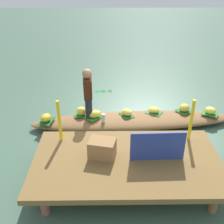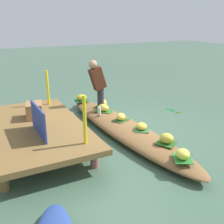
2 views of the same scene
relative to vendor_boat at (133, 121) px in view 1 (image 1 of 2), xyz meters
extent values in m
plane|color=#43624D|center=(0.00, 0.00, -0.13)|extent=(40.00, 40.00, 0.00)
cube|color=brown|center=(0.27, 1.84, 0.26)|extent=(3.20, 1.80, 0.10)
cylinder|color=#955850|center=(-1.01, 1.12, 0.04)|extent=(0.14, 0.14, 0.34)
cylinder|color=olive|center=(1.55, 1.12, 0.04)|extent=(0.14, 0.14, 0.34)
cylinder|color=brown|center=(-1.01, 2.56, 0.04)|extent=(0.14, 0.14, 0.34)
cylinder|color=#98594A|center=(1.55, 2.56, 0.04)|extent=(0.14, 0.14, 0.34)
ellipsoid|color=brown|center=(0.00, 0.00, 0.00)|extent=(4.78, 1.13, 0.25)
cube|color=#296F26|center=(0.89, 0.05, 0.13)|extent=(0.48, 0.48, 0.01)
ellipsoid|color=yellow|center=(0.89, 0.05, 0.22)|extent=(0.36, 0.31, 0.17)
cube|color=#295B1D|center=(-1.24, -0.21, 0.13)|extent=(0.44, 0.44, 0.01)
ellipsoid|color=gold|center=(-1.24, -0.21, 0.22)|extent=(0.34, 0.34, 0.19)
cube|color=#2D742F|center=(1.21, -0.07, 0.13)|extent=(0.36, 0.32, 0.01)
ellipsoid|color=yellow|center=(1.21, -0.07, 0.23)|extent=(0.31, 0.31, 0.20)
cube|color=#275723|center=(0.15, -0.03, 0.13)|extent=(0.37, 0.41, 0.01)
ellipsoid|color=#F9D14A|center=(0.15, -0.03, 0.21)|extent=(0.31, 0.30, 0.16)
cube|color=#1B5E29|center=(1.97, 0.21, 0.13)|extent=(0.36, 0.44, 0.01)
ellipsoid|color=yellow|center=(1.97, 0.21, 0.21)|extent=(0.27, 0.32, 0.17)
cube|color=#2B792D|center=(-1.82, -0.09, 0.13)|extent=(0.45, 0.42, 0.01)
ellipsoid|color=#E9DE4B|center=(-1.82, -0.09, 0.21)|extent=(0.34, 0.33, 0.16)
cube|color=#326F39|center=(-0.50, -0.15, 0.13)|extent=(0.44, 0.41, 0.01)
ellipsoid|color=yellow|center=(-0.50, -0.15, 0.20)|extent=(0.30, 0.28, 0.14)
cylinder|color=#28282D|center=(1.02, 0.06, 0.40)|extent=(0.16, 0.16, 0.55)
cube|color=#482314|center=(1.02, 0.14, 0.92)|extent=(0.21, 0.43, 0.58)
sphere|color=#9E7556|center=(1.01, 0.25, 1.27)|extent=(0.20, 0.20, 0.20)
cylinder|color=silver|center=(0.69, 0.25, 0.22)|extent=(0.08, 0.08, 0.20)
cube|color=#2A3E90|center=(-0.23, 1.84, 0.58)|extent=(0.91, 0.06, 0.53)
cylinder|color=yellow|center=(-0.93, 1.24, 0.72)|extent=(0.06, 0.06, 0.82)
cylinder|color=yellow|center=(1.47, 1.24, 0.72)|extent=(0.06, 0.06, 0.82)
cube|color=#9B6D41|center=(0.69, 1.73, 0.47)|extent=(0.50, 0.41, 0.32)
ellipsoid|color=#245915|center=(0.53, -1.99, -0.12)|extent=(0.17, 0.22, 0.01)
ellipsoid|color=#1A6F32|center=(0.88, -1.97, -0.12)|extent=(0.23, 0.20, 0.01)
ellipsoid|color=#0F6429|center=(0.73, -1.98, -0.12)|extent=(0.21, 0.25, 0.01)
camera|label=1|loc=(0.57, 5.51, 3.22)|focal=43.71mm
camera|label=2|loc=(-4.69, 2.65, 2.26)|focal=42.60mm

